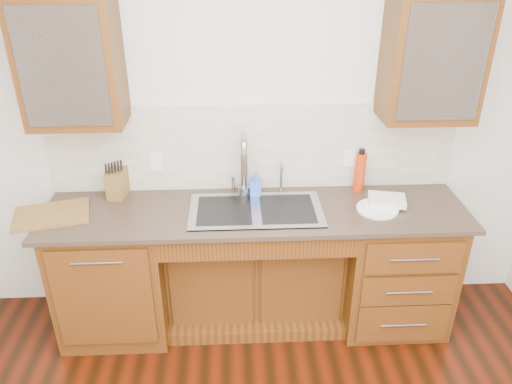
{
  "coord_description": "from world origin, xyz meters",
  "views": [
    {
      "loc": [
        -0.13,
        -1.33,
        2.48
      ],
      "look_at": [
        0.0,
        1.4,
        1.05
      ],
      "focal_mm": 35.0,
      "sensor_mm": 36.0,
      "label": 1
    }
  ],
  "objects_px": {
    "water_bottle": "(360,172)",
    "plate": "(377,209)",
    "soap_bottle": "(256,184)",
    "cutting_board": "(52,215)",
    "knife_block": "(117,183)"
  },
  "relations": [
    {
      "from": "water_bottle",
      "to": "plate",
      "type": "xyz_separation_m",
      "value": [
        0.06,
        -0.27,
        -0.13
      ]
    },
    {
      "from": "soap_bottle",
      "to": "cutting_board",
      "type": "relative_size",
      "value": 0.37
    },
    {
      "from": "soap_bottle",
      "to": "cutting_board",
      "type": "distance_m",
      "value": 1.3
    },
    {
      "from": "water_bottle",
      "to": "soap_bottle",
      "type": "bearing_deg",
      "value": -176.98
    },
    {
      "from": "knife_block",
      "to": "cutting_board",
      "type": "xyz_separation_m",
      "value": [
        -0.37,
        -0.26,
        -0.08
      ]
    },
    {
      "from": "plate",
      "to": "knife_block",
      "type": "height_order",
      "value": "knife_block"
    },
    {
      "from": "plate",
      "to": "cutting_board",
      "type": "distance_m",
      "value": 2.04
    },
    {
      "from": "water_bottle",
      "to": "cutting_board",
      "type": "xyz_separation_m",
      "value": [
        -1.98,
        -0.26,
        -0.13
      ]
    },
    {
      "from": "soap_bottle",
      "to": "plate",
      "type": "height_order",
      "value": "soap_bottle"
    },
    {
      "from": "water_bottle",
      "to": "plate",
      "type": "distance_m",
      "value": 0.31
    },
    {
      "from": "plate",
      "to": "knife_block",
      "type": "xyz_separation_m",
      "value": [
        -1.68,
        0.27,
        0.09
      ]
    },
    {
      "from": "soap_bottle",
      "to": "water_bottle",
      "type": "distance_m",
      "value": 0.7
    },
    {
      "from": "soap_bottle",
      "to": "water_bottle",
      "type": "bearing_deg",
      "value": 7.97
    },
    {
      "from": "knife_block",
      "to": "cutting_board",
      "type": "relative_size",
      "value": 0.42
    },
    {
      "from": "water_bottle",
      "to": "knife_block",
      "type": "distance_m",
      "value": 1.62
    }
  ]
}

